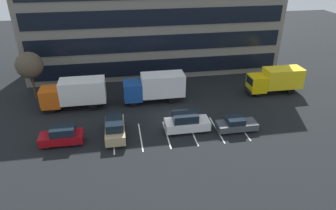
# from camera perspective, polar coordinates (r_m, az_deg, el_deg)

# --- Properties ---
(ground_plane) EXTENTS (120.00, 120.00, 0.00)m
(ground_plane) POSITION_cam_1_polar(r_m,az_deg,el_deg) (35.39, 1.19, -2.72)
(ground_plane) COLOR black
(office_building) EXTENTS (38.16, 11.35, 18.00)m
(office_building) POSITION_cam_1_polar(r_m,az_deg,el_deg) (49.09, -2.82, 17.17)
(office_building) COLOR slate
(office_building) RESTS_ON ground_plane
(lot_markings) EXTENTS (14.14, 5.40, 0.01)m
(lot_markings) POSITION_cam_1_polar(r_m,az_deg,el_deg) (32.91, 2.17, -5.30)
(lot_markings) COLOR silver
(lot_markings) RESTS_ON ground_plane
(box_truck_blue) EXTENTS (7.88, 2.61, 3.65)m
(box_truck_blue) POSITION_cam_1_polar(r_m,az_deg,el_deg) (38.77, -2.44, 3.51)
(box_truck_blue) COLOR #194799
(box_truck_blue) RESTS_ON ground_plane
(box_truck_orange) EXTENTS (7.87, 2.61, 3.65)m
(box_truck_orange) POSITION_cam_1_polar(r_m,az_deg,el_deg) (38.81, -17.12, 2.26)
(box_truck_orange) COLOR #D85914
(box_truck_orange) RESTS_ON ground_plane
(box_truck_yellow_all) EXTENTS (7.41, 2.45, 3.44)m
(box_truck_yellow_all) POSITION_cam_1_polar(r_m,az_deg,el_deg) (43.71, 19.60, 4.57)
(box_truck_yellow_all) COLOR yellow
(box_truck_yellow_all) RESTS_ON ground_plane
(suv_tan) EXTENTS (2.02, 4.78, 2.16)m
(suv_tan) POSITION_cam_1_polar(r_m,az_deg,el_deg) (32.22, -9.95, -4.34)
(suv_tan) COLOR tan
(suv_tan) RESTS_ON ground_plane
(suv_maroon) EXTENTS (4.29, 1.82, 1.94)m
(suv_maroon) POSITION_cam_1_polar(r_m,az_deg,el_deg) (32.57, -19.30, -5.47)
(suv_maroon) COLOR maroon
(suv_maroon) RESTS_ON ground_plane
(suv_white) EXTENTS (4.80, 2.03, 2.17)m
(suv_white) POSITION_cam_1_polar(r_m,az_deg,el_deg) (32.84, 3.49, -3.26)
(suv_white) COLOR white
(suv_white) RESTS_ON ground_plane
(sedan_charcoal) EXTENTS (4.36, 1.82, 1.56)m
(sedan_charcoal) POSITION_cam_1_polar(r_m,az_deg,el_deg) (33.85, 12.70, -3.55)
(sedan_charcoal) COLOR #474C51
(sedan_charcoal) RESTS_ON ground_plane
(bare_tree) EXTENTS (3.37, 3.37, 6.31)m
(bare_tree) POSITION_cam_1_polar(r_m,az_deg,el_deg) (42.28, -24.60, 6.79)
(bare_tree) COLOR #473323
(bare_tree) RESTS_ON ground_plane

